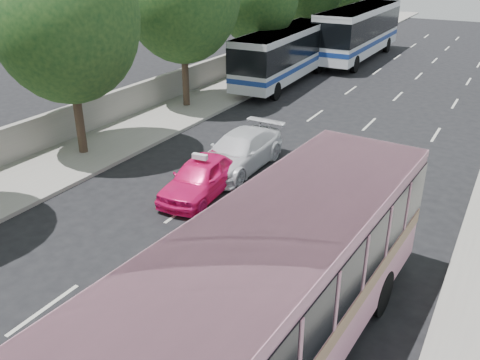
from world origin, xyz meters
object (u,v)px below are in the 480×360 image
Objects in this scene: pink_taxi at (201,177)px; tour_coach_front at (285,51)px; pink_bus at (266,292)px; tour_coach_rear at (359,28)px; white_pickup at (239,151)px.

tour_coach_front is (-4.30, 16.50, 1.36)m from pink_taxi.
pink_bus is 0.85× the size of tour_coach_rear.
tour_coach_front is (-4.30, 13.70, 1.34)m from white_pickup.
pink_taxi is at bearing 135.35° from pink_bus.
tour_coach_front is at bearing 117.42° from pink_bus.
pink_taxi is 0.83× the size of white_pickup.
pink_bus reaches higher than white_pickup.
pink_taxi is 17.10m from tour_coach_front.
pink_taxi is at bearing -77.75° from tour_coach_front.
tour_coach_rear reaches higher than pink_bus.
pink_taxi is at bearing -84.58° from tour_coach_rear.
tour_coach_front reaches higher than white_pickup.
white_pickup is 0.43× the size of tour_coach_front.
pink_taxi is 0.31× the size of tour_coach_rear.
white_pickup is at bearing -74.93° from tour_coach_front.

